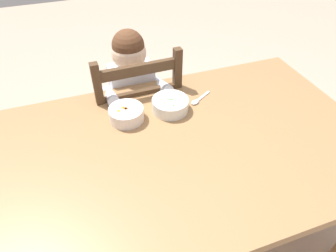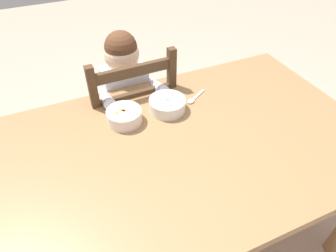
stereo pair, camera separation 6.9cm
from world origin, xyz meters
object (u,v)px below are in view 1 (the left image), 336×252
at_px(bowl_of_peas, 170,104).
at_px(dining_table, 181,159).
at_px(child_figure, 133,92).
at_px(spoon, 198,100).
at_px(dining_chair, 136,118).
at_px(bowl_of_carrots, 126,114).

bearing_deg(bowl_of_peas, dining_table, -98.08).
bearing_deg(child_figure, spoon, -48.56).
xyz_separation_m(dining_chair, bowl_of_peas, (0.10, -0.30, 0.29)).
xyz_separation_m(dining_table, bowl_of_peas, (0.03, 0.22, 0.11)).
height_order(child_figure, bowl_of_peas, child_figure).
bearing_deg(child_figure, bowl_of_carrots, -108.76).
relative_size(child_figure, bowl_of_carrots, 6.44).
xyz_separation_m(dining_chair, spoon, (0.24, -0.28, 0.26)).
height_order(dining_table, child_figure, child_figure).
xyz_separation_m(child_figure, spoon, (0.24, -0.27, 0.07)).
bearing_deg(bowl_of_peas, spoon, 7.92).
height_order(dining_chair, spoon, dining_chair).
distance_m(child_figure, bowl_of_carrots, 0.33).
bearing_deg(dining_table, spoon, 54.24).
height_order(dining_table, bowl_of_carrots, bowl_of_carrots).
xyz_separation_m(bowl_of_peas, bowl_of_carrots, (-0.20, 0.00, 0.00)).
height_order(bowl_of_peas, spoon, bowl_of_peas).
distance_m(dining_table, bowl_of_carrots, 0.30).
relative_size(dining_chair, bowl_of_carrots, 6.09).
bearing_deg(bowl_of_carrots, dining_chair, 71.49).
distance_m(dining_table, bowl_of_peas, 0.25).
xyz_separation_m(dining_chair, bowl_of_carrots, (-0.10, -0.30, 0.29)).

